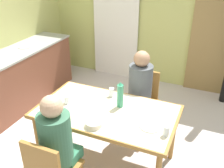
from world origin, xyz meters
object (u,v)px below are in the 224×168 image
Objects in this scene: person_near_diner at (56,137)px; serving_bowl_center at (94,124)px; dining_table at (107,115)px; kitchen_counter at (13,81)px; chair_far_diner at (142,98)px; water_bottle_green_near at (120,95)px; person_far_diner at (140,84)px.

serving_bowl_center is at bearing 59.10° from person_near_diner.
dining_table is 1.98× the size of person_near_diner.
serving_bowl_center is (1.89, -0.88, 0.31)m from kitchen_counter.
chair_far_diner is 2.87× the size of water_bottle_green_near.
kitchen_counter is 3.21× the size of person_near_diner.
kitchen_counter is at bearing 144.11° from person_near_diner.
person_far_diner reaches higher than dining_table.
chair_far_diner is at bearing 77.90° from dining_table.
person_near_diner is at bearing 75.62° from chair_far_diner.
kitchen_counter is 1.98m from dining_table.
dining_table is at bearing 75.47° from person_far_diner.
kitchen_counter is 3.21× the size of person_far_diner.
person_near_diner is 4.53× the size of serving_bowl_center.
person_far_diner is (-0.00, -0.14, 0.28)m from chair_far_diner.
serving_bowl_center is at bearing -89.33° from dining_table.
dining_table is 0.69m from person_near_diner.
person_far_diner is at bearing 75.47° from dining_table.
kitchen_counter is 1.62× the size of dining_table.
person_far_diner reaches higher than kitchen_counter.
dining_table is (1.88, -0.56, 0.22)m from kitchen_counter.
chair_far_diner is 1.15m from serving_bowl_center.
serving_bowl_center is (0.00, -0.31, 0.10)m from dining_table.
chair_far_diner is 1.52m from person_near_diner.
chair_far_diner is at bearing 6.25° from kitchen_counter.
person_far_diner is at bearing 80.26° from serving_bowl_center.
chair_far_diner is 1.13× the size of person_near_diner.
dining_table is at bearing -16.69° from kitchen_counter.
kitchen_counter reaches higher than chair_far_diner.
water_bottle_green_near is (0.31, 0.78, 0.10)m from person_near_diner.
serving_bowl_center is at bearing 80.26° from person_far_diner.
person_near_diner is 1.00× the size of person_far_diner.
kitchen_counter is at bearing 167.68° from water_bottle_green_near.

